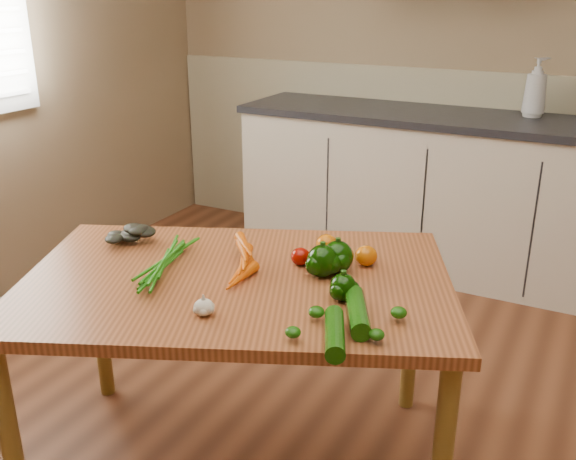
{
  "coord_description": "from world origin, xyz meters",
  "views": [
    {
      "loc": [
        0.77,
        -1.32,
        1.55
      ],
      "look_at": [
        -0.15,
        0.46,
        0.79
      ],
      "focal_mm": 40.0,
      "sensor_mm": 36.0,
      "label": 1
    }
  ],
  "objects_px": {
    "pepper_c": "(343,287)",
    "zucchini_b": "(335,333)",
    "table": "(237,299)",
    "tomato_c": "(366,256)",
    "carrot_bunch": "(218,261)",
    "pepper_b": "(338,257)",
    "tomato_b": "(327,244)",
    "pepper_a": "(322,261)",
    "leafy_greens": "(129,232)",
    "garlic_bulb": "(204,307)",
    "soap_bottle_a": "(536,87)",
    "zucchini_a": "(358,312)"
  },
  "relations": [
    {
      "from": "pepper_c",
      "to": "tomato_c",
      "type": "height_order",
      "value": "pepper_c"
    },
    {
      "from": "carrot_bunch",
      "to": "garlic_bulb",
      "type": "relative_size",
      "value": 4.42
    },
    {
      "from": "pepper_c",
      "to": "zucchini_b",
      "type": "xyz_separation_m",
      "value": [
        0.07,
        -0.23,
        -0.01
      ]
    },
    {
      "from": "garlic_bulb",
      "to": "tomato_b",
      "type": "distance_m",
      "value": 0.56
    },
    {
      "from": "carrot_bunch",
      "to": "pepper_b",
      "type": "xyz_separation_m",
      "value": [
        0.34,
        0.17,
        0.02
      ]
    },
    {
      "from": "tomato_b",
      "to": "zucchini_b",
      "type": "bearing_deg",
      "value": -63.89
    },
    {
      "from": "zucchini_a",
      "to": "pepper_a",
      "type": "bearing_deg",
      "value": 132.64
    },
    {
      "from": "leafy_greens",
      "to": "garlic_bulb",
      "type": "relative_size",
      "value": 3.4
    },
    {
      "from": "zucchini_b",
      "to": "carrot_bunch",
      "type": "bearing_deg",
      "value": 154.93
    },
    {
      "from": "soap_bottle_a",
      "to": "pepper_a",
      "type": "distance_m",
      "value": 2.02
    },
    {
      "from": "soap_bottle_a",
      "to": "leafy_greens",
      "type": "relative_size",
      "value": 1.63
    },
    {
      "from": "table",
      "to": "carrot_bunch",
      "type": "distance_m",
      "value": 0.14
    },
    {
      "from": "leafy_greens",
      "to": "zucchini_b",
      "type": "relative_size",
      "value": 0.9
    },
    {
      "from": "leafy_greens",
      "to": "zucchini_a",
      "type": "xyz_separation_m",
      "value": [
        0.91,
        -0.15,
        -0.02
      ]
    },
    {
      "from": "zucchini_b",
      "to": "tomato_c",
      "type": "bearing_deg",
      "value": 101.8
    },
    {
      "from": "tomato_c",
      "to": "tomato_b",
      "type": "bearing_deg",
      "value": 168.7
    },
    {
      "from": "table",
      "to": "pepper_b",
      "type": "xyz_separation_m",
      "value": [
        0.26,
        0.18,
        0.13
      ]
    },
    {
      "from": "pepper_a",
      "to": "zucchini_a",
      "type": "bearing_deg",
      "value": -47.36
    },
    {
      "from": "tomato_c",
      "to": "garlic_bulb",
      "type": "bearing_deg",
      "value": -117.67
    },
    {
      "from": "tomato_b",
      "to": "table",
      "type": "bearing_deg",
      "value": -119.69
    },
    {
      "from": "pepper_c",
      "to": "tomato_b",
      "type": "bearing_deg",
      "value": 121.88
    },
    {
      "from": "pepper_a",
      "to": "tomato_b",
      "type": "xyz_separation_m",
      "value": [
        -0.06,
        0.17,
        -0.02
      ]
    },
    {
      "from": "carrot_bunch",
      "to": "pepper_a",
      "type": "distance_m",
      "value": 0.33
    },
    {
      "from": "garlic_bulb",
      "to": "table",
      "type": "bearing_deg",
      "value": 101.36
    },
    {
      "from": "pepper_b",
      "to": "zucchini_b",
      "type": "bearing_deg",
      "value": -67.71
    },
    {
      "from": "leafy_greens",
      "to": "zucchini_b",
      "type": "distance_m",
      "value": 0.94
    },
    {
      "from": "table",
      "to": "garlic_bulb",
      "type": "xyz_separation_m",
      "value": [
        0.05,
        -0.25,
        0.1
      ]
    },
    {
      "from": "zucchini_b",
      "to": "pepper_a",
      "type": "bearing_deg",
      "value": 118.96
    },
    {
      "from": "pepper_b",
      "to": "tomato_b",
      "type": "relative_size",
      "value": 1.35
    },
    {
      "from": "pepper_c",
      "to": "zucchini_a",
      "type": "xyz_separation_m",
      "value": [
        0.08,
        -0.1,
        -0.01
      ]
    },
    {
      "from": "carrot_bunch",
      "to": "tomato_c",
      "type": "height_order",
      "value": "same"
    },
    {
      "from": "pepper_c",
      "to": "tomato_b",
      "type": "xyz_separation_m",
      "value": [
        -0.18,
        0.29,
        -0.01
      ]
    },
    {
      "from": "leafy_greens",
      "to": "table",
      "type": "bearing_deg",
      "value": -6.83
    },
    {
      "from": "soap_bottle_a",
      "to": "carrot_bunch",
      "type": "distance_m",
      "value": 2.2
    },
    {
      "from": "table",
      "to": "leafy_greens",
      "type": "bearing_deg",
      "value": 149.72
    },
    {
      "from": "pepper_b",
      "to": "tomato_c",
      "type": "distance_m",
      "value": 0.11
    },
    {
      "from": "soap_bottle_a",
      "to": "zucchini_a",
      "type": "height_order",
      "value": "soap_bottle_a"
    },
    {
      "from": "tomato_c",
      "to": "carrot_bunch",
      "type": "bearing_deg",
      "value": -147.54
    },
    {
      "from": "soap_bottle_a",
      "to": "tomato_c",
      "type": "height_order",
      "value": "soap_bottle_a"
    },
    {
      "from": "soap_bottle_a",
      "to": "pepper_b",
      "type": "distance_m",
      "value": 1.96
    },
    {
      "from": "leafy_greens",
      "to": "tomato_c",
      "type": "relative_size",
      "value": 2.62
    },
    {
      "from": "leafy_greens",
      "to": "garlic_bulb",
      "type": "xyz_separation_m",
      "value": [
        0.52,
        -0.31,
        -0.02
      ]
    },
    {
      "from": "pepper_b",
      "to": "zucchini_a",
      "type": "relative_size",
      "value": 0.45
    },
    {
      "from": "leafy_greens",
      "to": "tomato_c",
      "type": "xyz_separation_m",
      "value": [
        0.8,
        0.21,
        -0.01
      ]
    },
    {
      "from": "carrot_bunch",
      "to": "zucchini_b",
      "type": "xyz_separation_m",
      "value": [
        0.5,
        -0.23,
        -0.01
      ]
    },
    {
      "from": "soap_bottle_a",
      "to": "tomato_c",
      "type": "relative_size",
      "value": 4.28
    },
    {
      "from": "table",
      "to": "tomato_c",
      "type": "bearing_deg",
      "value": 16.34
    },
    {
      "from": "table",
      "to": "tomato_c",
      "type": "xyz_separation_m",
      "value": [
        0.32,
        0.27,
        0.11
      ]
    },
    {
      "from": "carrot_bunch",
      "to": "leafy_greens",
      "type": "height_order",
      "value": "leafy_greens"
    },
    {
      "from": "carrot_bunch",
      "to": "tomato_b",
      "type": "xyz_separation_m",
      "value": [
        0.25,
        0.28,
        0.0
      ]
    }
  ]
}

